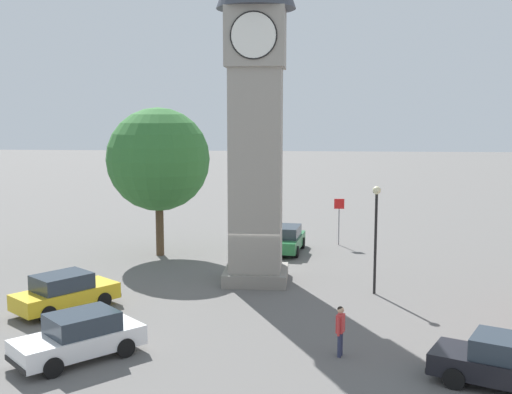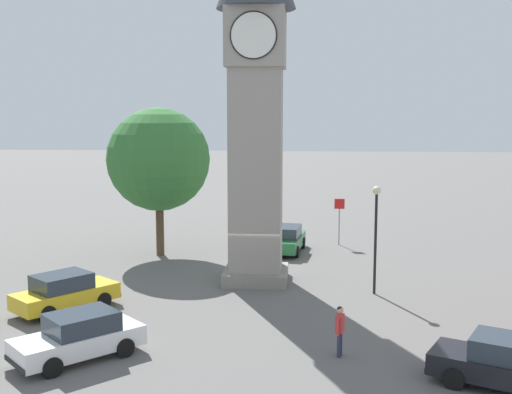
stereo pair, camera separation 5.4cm
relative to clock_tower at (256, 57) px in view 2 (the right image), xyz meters
The scene contains 10 objects.
ground_plane 10.42m from the clock_tower, 96.63° to the right, with size 200.00×200.00×0.00m, color #605E5B.
clock_tower is the anchor object (origin of this frame).
car_blue_kerb 11.63m from the clock_tower, 79.42° to the left, with size 2.23×4.32×1.53m.
car_silver_kerb 13.12m from the clock_tower, 145.35° to the right, with size 3.91×4.27×1.53m.
car_red_corner 14.72m from the clock_tower, 116.34° to the right, with size 4.10×4.12×1.53m.
car_white_side 16.82m from the clock_tower, 53.75° to the right, with size 4.45×3.32×1.53m.
pedestrian 13.50m from the clock_tower, 68.92° to the right, with size 0.32×0.53×1.69m.
tree 9.21m from the clock_tower, 138.70° to the left, with size 5.67×5.67×8.21m.
lamp_post 9.13m from the clock_tower, 17.00° to the right, with size 0.36×0.36×4.78m.
road_sign 12.89m from the clock_tower, 63.54° to the left, with size 0.60×0.07×2.80m.
Camera 2 is at (2.37, -29.14, 7.97)m, focal length 44.54 mm.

